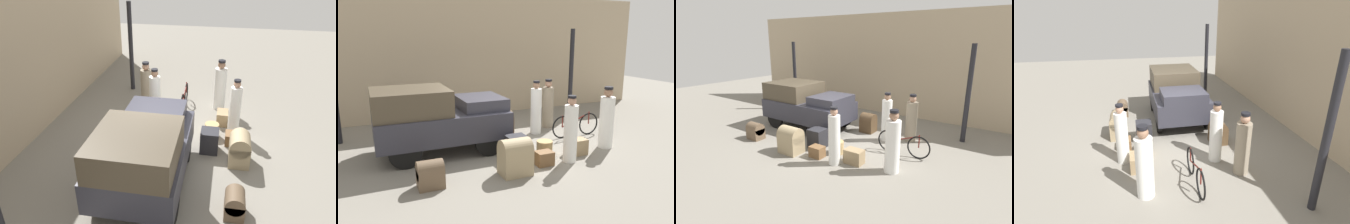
% 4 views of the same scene
% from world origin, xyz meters
% --- Properties ---
extents(ground_plane, '(30.00, 30.00, 0.00)m').
position_xyz_m(ground_plane, '(0.00, 0.00, 0.00)').
color(ground_plane, gray).
extents(station_building_facade, '(16.00, 0.15, 4.50)m').
position_xyz_m(station_building_facade, '(0.00, 4.08, 2.25)').
color(station_building_facade, tan).
rests_on(station_building_facade, ground).
extents(canopy_pillar_left, '(0.16, 0.16, 3.26)m').
position_xyz_m(canopy_pillar_left, '(-4.14, 2.22, 1.63)').
color(canopy_pillar_left, black).
rests_on(canopy_pillar_left, ground).
extents(canopy_pillar_right, '(0.16, 0.16, 3.26)m').
position_xyz_m(canopy_pillar_right, '(3.73, 2.22, 1.63)').
color(canopy_pillar_right, black).
rests_on(canopy_pillar_right, ground).
extents(truck, '(3.36, 1.81, 1.74)m').
position_xyz_m(truck, '(-1.72, 0.38, 0.96)').
color(truck, black).
rests_on(truck, ground).
extents(bicycle, '(1.65, 0.04, 0.74)m').
position_xyz_m(bicycle, '(2.46, 0.05, 0.36)').
color(bicycle, black).
rests_on(bicycle, ground).
extents(wicker_basket, '(0.41, 0.41, 0.39)m').
position_xyz_m(wicker_basket, '(0.76, -0.98, 0.19)').
color(wicker_basket, tan).
rests_on(wicker_basket, ground).
extents(porter_standing_middle, '(0.34, 0.34, 1.67)m').
position_xyz_m(porter_standing_middle, '(1.51, 0.85, 0.77)').
color(porter_standing_middle, white).
rests_on(porter_standing_middle, ground).
extents(porter_lifting_near_truck, '(0.33, 0.33, 1.65)m').
position_xyz_m(porter_lifting_near_truck, '(1.12, -1.59, 0.76)').
color(porter_lifting_near_truck, white).
rests_on(porter_lifting_near_truck, ground).
extents(conductor_in_dark_uniform, '(0.39, 0.39, 1.70)m').
position_xyz_m(conductor_in_dark_uniform, '(2.63, -1.11, 0.77)').
color(conductor_in_dark_uniform, white).
rests_on(conductor_in_dark_uniform, ground).
extents(porter_with_bicycle, '(0.37, 0.37, 1.62)m').
position_xyz_m(porter_with_bicycle, '(2.22, 1.30, 0.74)').
color(porter_with_bicycle, gray).
rests_on(porter_with_bicycle, ground).
extents(trunk_umber_medium, '(0.51, 0.49, 0.72)m').
position_xyz_m(trunk_umber_medium, '(0.58, 1.25, 0.36)').
color(trunk_umber_medium, '#4C3823').
rests_on(trunk_umber_medium, ground).
extents(trunk_wicker_pale, '(0.53, 0.34, 0.41)m').
position_xyz_m(trunk_wicker_pale, '(1.56, -1.26, 0.21)').
color(trunk_wicker_pale, '#937A56').
rests_on(trunk_wicker_pale, ground).
extents(suitcase_tan_flat, '(0.68, 0.52, 0.83)m').
position_xyz_m(suitcase_tan_flat, '(-0.43, -1.75, 0.42)').
color(suitcase_tan_flat, '#9E8966').
rests_on(suitcase_tan_flat, ground).
extents(trunk_large_brown, '(0.50, 0.48, 0.62)m').
position_xyz_m(trunk_large_brown, '(-0.03, -0.97, 0.31)').
color(trunk_large_brown, '#232328').
rests_on(trunk_large_brown, ground).
extents(suitcase_small_leather, '(0.53, 0.41, 0.59)m').
position_xyz_m(suitcase_small_leather, '(-2.29, -1.64, 0.29)').
color(suitcase_small_leather, brown).
rests_on(suitcase_small_leather, ground).
extents(suitcase_black_upright, '(0.41, 0.32, 0.33)m').
position_xyz_m(suitcase_black_upright, '(0.43, -1.54, 0.17)').
color(suitcase_black_upright, brown).
rests_on(suitcase_black_upright, ground).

